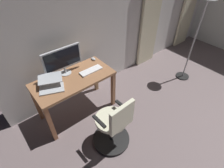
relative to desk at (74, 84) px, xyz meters
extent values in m
cube|color=silver|center=(-1.61, -0.45, 0.67)|extent=(5.34, 0.10, 2.62)
cube|color=beige|center=(-3.61, -0.34, 0.45)|extent=(0.53, 0.06, 2.18)
cube|color=beige|center=(-2.12, -0.34, 0.45)|extent=(0.53, 0.06, 2.18)
cube|color=#966542|center=(0.00, 0.00, 0.09)|extent=(1.24, 0.61, 0.04)
cube|color=#9D6A49|center=(-0.58, 0.26, -0.28)|extent=(0.06, 0.06, 0.71)
cube|color=#9B6343|center=(0.58, 0.26, -0.28)|extent=(0.06, 0.06, 0.71)
cube|color=#906C49|center=(-0.58, -0.26, -0.28)|extent=(0.06, 0.06, 0.71)
cube|color=#98633F|center=(0.58, -0.26, -0.28)|extent=(0.06, 0.06, 0.71)
cylinder|color=black|center=(-0.07, 0.83, -0.59)|extent=(0.56, 0.56, 0.02)
sphere|color=black|center=(-0.33, 0.82, -0.61)|extent=(0.05, 0.05, 0.05)
sphere|color=black|center=(-0.14, 0.59, -0.61)|extent=(0.05, 0.05, 0.05)
sphere|color=black|center=(0.15, 0.69, -0.61)|extent=(0.05, 0.05, 0.05)
sphere|color=black|center=(0.13, 0.99, -0.61)|extent=(0.05, 0.05, 0.05)
sphere|color=black|center=(-0.16, 1.08, -0.61)|extent=(0.05, 0.05, 0.05)
cylinder|color=black|center=(-0.07, 0.83, -0.37)|extent=(0.06, 0.06, 0.44)
cylinder|color=beige|center=(-0.07, 0.83, -0.13)|extent=(0.46, 0.46, 0.05)
cube|color=beige|center=(-0.08, 1.03, 0.10)|extent=(0.38, 0.06, 0.40)
cube|color=black|center=(0.13, 0.84, 0.01)|extent=(0.05, 0.24, 0.03)
cube|color=black|center=(-0.27, 0.83, 0.01)|extent=(0.05, 0.24, 0.03)
cylinder|color=#B7BCC1|center=(0.03, -0.18, 0.12)|extent=(0.18, 0.18, 0.01)
cylinder|color=#B7BCC1|center=(0.03, -0.18, 0.18)|extent=(0.04, 0.04, 0.10)
cube|color=#B7BCC1|center=(0.03, -0.19, 0.39)|extent=(0.61, 0.03, 0.32)
cube|color=black|center=(0.03, -0.17, 0.39)|extent=(0.56, 0.01, 0.29)
cube|color=white|center=(-0.31, 0.03, 0.13)|extent=(0.37, 0.13, 0.02)
cube|color=#B7BCC1|center=(0.36, 0.04, 0.12)|extent=(0.39, 0.32, 0.02)
cube|color=#B7BCC1|center=(0.32, -0.06, 0.24)|extent=(0.38, 0.32, 0.05)
ellipsoid|color=#B7BCC1|center=(-0.53, -0.22, 0.13)|extent=(0.06, 0.10, 0.04)
cylinder|color=black|center=(-2.30, 0.63, -0.62)|extent=(0.28, 0.28, 0.02)
cylinder|color=#A5A5A8|center=(-2.30, 0.63, 0.18)|extent=(0.03, 0.03, 1.63)
camera|label=1|loc=(0.86, 1.98, 1.78)|focal=27.85mm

